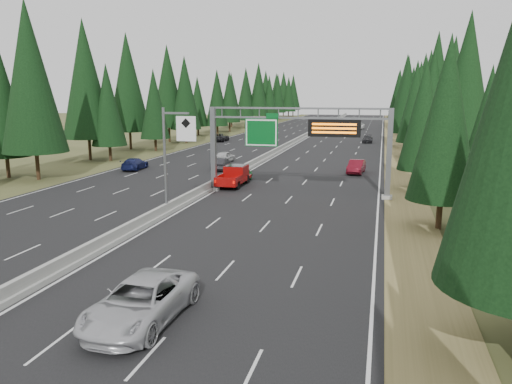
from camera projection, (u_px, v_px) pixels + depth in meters
The scene contains 19 objects.
road at pixel (293, 144), 90.07m from camera, with size 32.00×260.00×0.08m, color black.
shoulder_right at pixel (395, 147), 85.79m from camera, with size 3.60×260.00×0.06m, color olive.
shoulder_left at pixel (201, 142), 94.36m from camera, with size 3.60×260.00×0.06m, color #39411E.
median_barrier at pixel (293, 142), 90.00m from camera, with size 0.70×260.00×0.85m.
sign_gantry at pixel (305, 137), 44.01m from camera, with size 16.75×0.98×7.80m.
hov_sign_pole at pixel (172, 154), 36.69m from camera, with size 2.80×0.50×8.00m.
tree_row_right at pixel (425, 92), 84.31m from camera, with size 11.84×243.11×18.92m.
tree_row_left at pixel (165, 90), 88.44m from camera, with size 12.46×244.62×18.95m.
silver_minivan at pixel (141, 301), 19.85m from camera, with size 2.87×6.22×1.73m, color #B6B7BC.
red_pickup at pixel (235, 174), 49.63m from camera, with size 2.13×5.95×1.94m.
car_ahead_green at pixel (241, 175), 51.88m from camera, with size 1.59×3.96×1.35m, color #166127.
car_ahead_dkred at pixel (356, 167), 57.08m from camera, with size 1.62×4.65×1.53m, color maroon.
car_ahead_dkgrey at pixel (367, 139), 92.87m from camera, with size 1.84×4.52×1.31m, color black.
car_ahead_white at pixel (359, 126), 128.50m from camera, with size 2.72×5.91×1.64m, color silver.
car_ahead_far at pixel (340, 122), 149.69m from camera, with size 1.64×4.06×1.38m, color black.
car_onc_near at pixel (221, 164), 59.70m from camera, with size 1.53×4.38×1.44m, color black.
car_onc_blue at pixel (135, 164), 59.87m from camera, with size 1.97×4.85×1.41m, color #171E51.
car_onc_white at pixel (225, 157), 66.24m from camera, with size 1.77×4.39×1.50m, color #BDBDBD.
car_onc_far at pixel (221, 137), 95.40m from camera, with size 2.44×5.29×1.47m, color black.
Camera 1 is at (15.58, -8.93, 9.08)m, focal length 35.00 mm.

